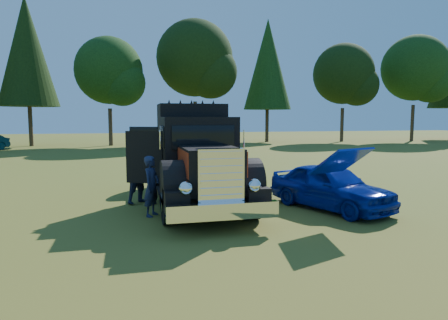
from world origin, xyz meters
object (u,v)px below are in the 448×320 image
(hotrod_coupe, at_px, (330,186))
(spectator_far, at_px, (141,172))
(diamond_t_truck, at_px, (196,162))
(spectator_near, at_px, (152,186))

(hotrod_coupe, xyz_separation_m, spectator_far, (-5.15, 2.07, 0.31))
(hotrod_coupe, height_order, spectator_far, spectator_far)
(diamond_t_truck, relative_size, hotrod_coupe, 1.67)
(spectator_near, bearing_deg, spectator_far, 37.27)
(diamond_t_truck, bearing_deg, spectator_near, -140.71)
(hotrod_coupe, bearing_deg, spectator_near, 175.54)
(diamond_t_truck, xyz_separation_m, spectator_far, (-1.59, 0.55, -0.32))
(hotrod_coupe, bearing_deg, diamond_t_truck, 156.81)
(diamond_t_truck, xyz_separation_m, spectator_near, (-1.39, -1.14, -0.48))
(hotrod_coupe, height_order, spectator_near, hotrod_coupe)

